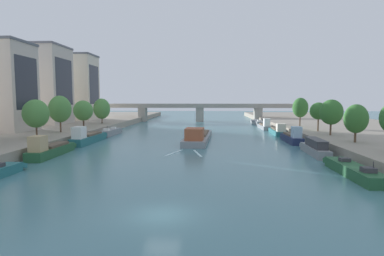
{
  "coord_description": "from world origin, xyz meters",
  "views": [
    {
      "loc": [
        3.28,
        -21.78,
        8.24
      ],
      "look_at": [
        0.0,
        40.6,
        2.53
      ],
      "focal_mm": 29.66,
      "sensor_mm": 36.0,
      "label": 1
    }
  ],
  "objects_px": {
    "tree_right_midway": "(331,112)",
    "tree_right_far": "(300,108)",
    "tree_left_midway": "(36,114)",
    "moored_boat_right_lone": "(278,131)",
    "moored_boat_left_second": "(111,132)",
    "moored_boat_right_near": "(315,148)",
    "barge_midriver": "(198,136)",
    "moored_boat_left_end": "(50,149)",
    "tree_right_second": "(319,111)",
    "tree_left_by_lamp": "(83,111)",
    "moored_boat_right_end": "(264,126)",
    "tree_right_by_lamp": "(356,119)",
    "moored_boat_right_gap_after": "(257,122)",
    "moored_boat_right_downstream": "(292,137)",
    "tree_left_end_of_row": "(60,109)",
    "moored_boat_left_gap_after": "(88,138)",
    "moored_boat_right_midway": "(353,170)",
    "bridge_far": "(200,110)",
    "tree_left_far": "(102,109)"
  },
  "relations": [
    {
      "from": "moored_boat_right_lone",
      "to": "tree_right_second",
      "type": "height_order",
      "value": "tree_right_second"
    },
    {
      "from": "moored_boat_right_gap_after",
      "to": "tree_right_midway",
      "type": "relative_size",
      "value": 2.04
    },
    {
      "from": "barge_midriver",
      "to": "tree_right_by_lamp",
      "type": "xyz_separation_m",
      "value": [
        24.37,
        -12.74,
        4.35
      ]
    },
    {
      "from": "moored_boat_right_near",
      "to": "tree_left_midway",
      "type": "distance_m",
      "value": 45.56
    },
    {
      "from": "tree_left_by_lamp",
      "to": "tree_right_far",
      "type": "distance_m",
      "value": 51.06
    },
    {
      "from": "moored_boat_right_downstream",
      "to": "tree_left_by_lamp",
      "type": "height_order",
      "value": "tree_left_by_lamp"
    },
    {
      "from": "moored_boat_right_lone",
      "to": "moored_boat_right_near",
      "type": "bearing_deg",
      "value": -90.79
    },
    {
      "from": "moored_boat_right_downstream",
      "to": "moored_boat_right_gap_after",
      "type": "xyz_separation_m",
      "value": [
        0.13,
        43.81,
        -0.36
      ]
    },
    {
      "from": "moored_boat_right_midway",
      "to": "tree_right_midway",
      "type": "relative_size",
      "value": 1.81
    },
    {
      "from": "moored_boat_right_gap_after",
      "to": "tree_right_by_lamp",
      "type": "height_order",
      "value": "tree_right_by_lamp"
    },
    {
      "from": "moored_boat_right_end",
      "to": "tree_right_midway",
      "type": "bearing_deg",
      "value": -77.31
    },
    {
      "from": "moored_boat_left_gap_after",
      "to": "moored_boat_right_midway",
      "type": "relative_size",
      "value": 1.17
    },
    {
      "from": "tree_right_midway",
      "to": "tree_right_far",
      "type": "distance_m",
      "value": 17.55
    },
    {
      "from": "moored_boat_left_end",
      "to": "tree_left_midway",
      "type": "distance_m",
      "value": 11.3
    },
    {
      "from": "barge_midriver",
      "to": "tree_left_midway",
      "type": "relative_size",
      "value": 3.46
    },
    {
      "from": "tree_right_by_lamp",
      "to": "moored_boat_right_gap_after",
      "type": "bearing_deg",
      "value": 96.48
    },
    {
      "from": "barge_midriver",
      "to": "tree_left_end_of_row",
      "type": "bearing_deg",
      "value": -179.16
    },
    {
      "from": "barge_midriver",
      "to": "tree_right_far",
      "type": "xyz_separation_m",
      "value": [
        23.75,
        14.47,
        5.31
      ]
    },
    {
      "from": "moored_boat_right_end",
      "to": "tree_right_second",
      "type": "relative_size",
      "value": 1.96
    },
    {
      "from": "moored_boat_left_second",
      "to": "moored_boat_right_gap_after",
      "type": "xyz_separation_m",
      "value": [
        38.45,
        33.08,
        -0.05
      ]
    },
    {
      "from": "moored_boat_right_near",
      "to": "tree_left_end_of_row",
      "type": "xyz_separation_m",
      "value": [
        -45.33,
        13.82,
        5.26
      ]
    },
    {
      "from": "tree_left_by_lamp",
      "to": "tree_right_midway",
      "type": "bearing_deg",
      "value": -14.95
    },
    {
      "from": "tree_right_far",
      "to": "tree_left_midway",
      "type": "bearing_deg",
      "value": -154.62
    },
    {
      "from": "barge_midriver",
      "to": "moored_boat_right_downstream",
      "type": "relative_size",
      "value": 2.11
    },
    {
      "from": "tree_left_midway",
      "to": "tree_right_second",
      "type": "distance_m",
      "value": 53.57
    },
    {
      "from": "tree_left_midway",
      "to": "moored_boat_right_lone",
      "type": "bearing_deg",
      "value": 26.44
    },
    {
      "from": "moored_boat_left_end",
      "to": "moored_boat_right_end",
      "type": "relative_size",
      "value": 1.03
    },
    {
      "from": "moored_boat_right_end",
      "to": "tree_left_by_lamp",
      "type": "distance_m",
      "value": 47.8
    },
    {
      "from": "tree_right_midway",
      "to": "tree_right_far",
      "type": "xyz_separation_m",
      "value": [
        -0.56,
        17.54,
        0.36
      ]
    },
    {
      "from": "barge_midriver",
      "to": "moored_boat_left_end",
      "type": "xyz_separation_m",
      "value": [
        -20.74,
        -17.66,
        0.08
      ]
    },
    {
      "from": "moored_boat_left_gap_after",
      "to": "tree_right_far",
      "type": "height_order",
      "value": "tree_right_far"
    },
    {
      "from": "moored_boat_left_second",
      "to": "moored_boat_right_lone",
      "type": "xyz_separation_m",
      "value": [
        38.7,
        3.32,
        0.17
      ]
    },
    {
      "from": "tree_right_second",
      "to": "bridge_far",
      "type": "height_order",
      "value": "tree_right_second"
    },
    {
      "from": "tree_left_by_lamp",
      "to": "tree_right_far",
      "type": "xyz_separation_m",
      "value": [
        50.92,
        3.79,
        0.65
      ]
    },
    {
      "from": "barge_midriver",
      "to": "tree_right_midway",
      "type": "distance_m",
      "value": 25.01
    },
    {
      "from": "moored_boat_left_second",
      "to": "tree_left_midway",
      "type": "xyz_separation_m",
      "value": [
        -6.76,
        -19.29,
        5.11
      ]
    },
    {
      "from": "bridge_far",
      "to": "tree_left_far",
      "type": "bearing_deg",
      "value": -127.82
    },
    {
      "from": "tree_left_midway",
      "to": "tree_right_far",
      "type": "bearing_deg",
      "value": 25.38
    },
    {
      "from": "moored_boat_right_gap_after",
      "to": "tree_right_midway",
      "type": "distance_m",
      "value": 46.48
    },
    {
      "from": "barge_midriver",
      "to": "moored_boat_right_end",
      "type": "xyz_separation_m",
      "value": [
        17.59,
        26.79,
        -0.04
      ]
    },
    {
      "from": "moored_boat_right_near",
      "to": "tree_right_by_lamp",
      "type": "bearing_deg",
      "value": 12.93
    },
    {
      "from": "moored_boat_left_second",
      "to": "moored_boat_right_downstream",
      "type": "distance_m",
      "value": 39.8
    },
    {
      "from": "moored_boat_right_gap_after",
      "to": "tree_right_second",
      "type": "relative_size",
      "value": 2.25
    },
    {
      "from": "moored_boat_right_near",
      "to": "tree_right_midway",
      "type": "bearing_deg",
      "value": 60.23
    },
    {
      "from": "moored_boat_left_end",
      "to": "tree_right_second",
      "type": "distance_m",
      "value": 50.58
    },
    {
      "from": "moored_boat_right_lone",
      "to": "tree_left_by_lamp",
      "type": "distance_m",
      "value": 45.77
    },
    {
      "from": "barge_midriver",
      "to": "tree_left_end_of_row",
      "type": "relative_size",
      "value": 3.1
    },
    {
      "from": "tree_right_midway",
      "to": "tree_right_far",
      "type": "relative_size",
      "value": 0.94
    },
    {
      "from": "moored_boat_right_near",
      "to": "moored_boat_right_end",
      "type": "xyz_separation_m",
      "value": [
        -0.34,
        41.01,
        -0.13
      ]
    },
    {
      "from": "moored_boat_left_second",
      "to": "tree_right_midway",
      "type": "distance_m",
      "value": 46.75
    }
  ]
}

